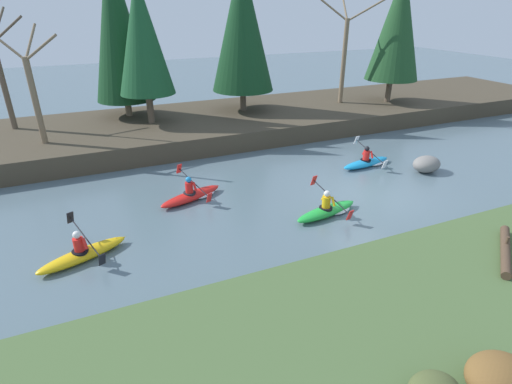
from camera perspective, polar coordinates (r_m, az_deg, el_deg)
The scene contains 16 objects.
ground_plane at distance 16.68m, azimuth 15.87°, elevation -0.41°, with size 90.00×90.00×0.00m, color slate.
riverbank_far at distance 25.10m, azimuth 0.72°, elevation 10.46°, with size 44.00×8.08×1.02m.
conifer_tree_far_left at distance 24.18m, azimuth -19.24°, elevation 21.60°, with size 3.25×3.25×8.87m.
conifer_tree_left at distance 22.25m, azimuth -15.98°, elevation 20.62°, with size 2.88×2.88×7.34m.
conifer_tree_mid_left at distance 24.39m, azimuth -2.00°, elevation 22.74°, with size 3.61×3.61×8.46m.
conifer_tree_centre at distance 28.04m, azimuth 19.60°, elevation 21.58°, with size 3.34×3.34×8.03m.
bare_tree_upstream at distance 24.22m, azimuth -32.56°, elevation 13.94°, with size 3.22×3.18×5.80m.
bare_tree_mid_upstream at distance 20.88m, azimuth -29.19°, elevation 12.53°, with size 2.87×2.83×5.14m.
bare_tree_mid_downstream at distance 27.18m, azimuth 12.51°, elevation 19.05°, with size 3.75×3.70×6.81m.
shrub_clump_second at distance 8.69m, azimuth 31.46°, elevation -21.68°, with size 1.23×1.03×0.67m.
kayaker_lead at distance 19.60m, azimuth 15.70°, elevation 4.16°, with size 2.80×2.07×1.20m.
kayaker_middle at distance 14.74m, azimuth 10.37°, elevation -2.50°, with size 2.79×2.06×1.20m.
kayaker_trailing at distance 15.81m, azimuth -8.95°, elevation -0.37°, with size 2.74×2.00×1.20m.
kayaker_far_back at distance 13.15m, azimuth -23.44°, elevation -8.00°, with size 2.73×1.99×1.20m.
boulder_midstream at distance 19.72m, azimuth 23.19°, elevation 3.68°, with size 1.31×1.03×0.74m.
driftwood_log at distance 12.84m, azimuth 32.07°, elevation -7.07°, with size 2.18×1.77×0.44m.
Camera 1 is at (-9.93, -11.43, 7.01)m, focal length 28.00 mm.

